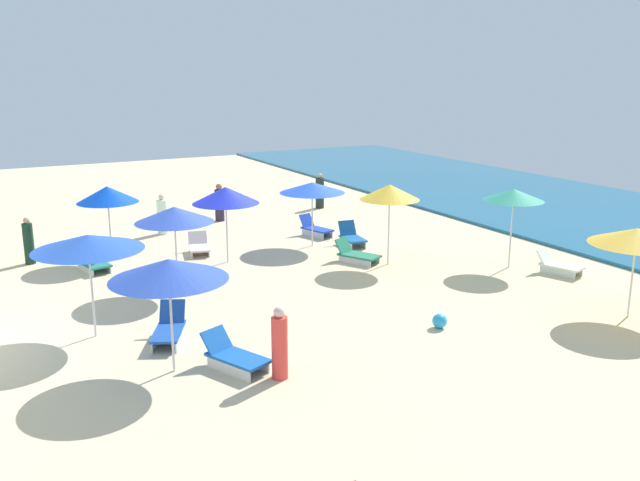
% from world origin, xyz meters
% --- Properties ---
extents(umbrella_0, '(2.39, 2.39, 2.40)m').
position_xyz_m(umbrella_0, '(3.27, 3.93, 2.18)').
color(umbrella_0, silver).
rests_on(umbrella_0, ground_plane).
extents(lounge_chair_0_0, '(1.62, 1.17, 0.73)m').
position_xyz_m(lounge_chair_0_0, '(3.76, 5.07, 0.28)').
color(lounge_chair_0_0, silver).
rests_on(lounge_chair_0_0, ground_plane).
extents(lounge_chair_0_1, '(1.59, 1.19, 0.79)m').
position_xyz_m(lounge_chair_0_1, '(1.66, 4.31, 0.28)').
color(lounge_chair_0_1, silver).
rests_on(lounge_chair_0_1, ground_plane).
extents(umbrella_1, '(2.27, 2.27, 2.25)m').
position_xyz_m(umbrella_1, '(-4.51, 11.22, 2.06)').
color(umbrella_1, silver).
rests_on(umbrella_1, ground_plane).
extents(lounge_chair_1_0, '(1.31, 0.77, 0.81)m').
position_xyz_m(lounge_chair_1_0, '(-3.85, 12.43, 0.30)').
color(lounge_chair_1_0, silver).
rests_on(lounge_chair_1_0, ground_plane).
extents(lounge_chair_1_1, '(1.43, 0.90, 0.76)m').
position_xyz_m(lounge_chair_1_1, '(-5.71, 11.97, 0.28)').
color(lounge_chair_1_1, silver).
rests_on(lounge_chair_1_1, ground_plane).
extents(umbrella_2, '(2.16, 2.16, 2.41)m').
position_xyz_m(umbrella_2, '(-1.79, 5.56, 2.19)').
color(umbrella_2, silver).
rests_on(umbrella_2, ground_plane).
extents(umbrella_3, '(1.86, 1.86, 2.49)m').
position_xyz_m(umbrella_3, '(0.79, 15.40, 2.30)').
color(umbrella_3, silver).
rests_on(umbrella_3, ground_plane).
extents(lounge_chair_3_0, '(1.45, 0.97, 0.69)m').
position_xyz_m(lounge_chair_3_0, '(2.05, 16.20, 0.27)').
color(lounge_chair_3_0, silver).
rests_on(lounge_chair_3_0, ground_plane).
extents(umbrella_4, '(1.93, 1.93, 2.45)m').
position_xyz_m(umbrella_4, '(-5.83, 4.60, 2.18)').
color(umbrella_4, silver).
rests_on(umbrella_4, ground_plane).
extents(lounge_chair_4_0, '(1.49, 0.91, 0.76)m').
position_xyz_m(lounge_chair_4_0, '(-5.03, 3.85, 0.27)').
color(lounge_chair_4_0, silver).
rests_on(lounge_chair_4_0, ground_plane).
extents(umbrella_5, '(2.50, 2.50, 2.43)m').
position_xyz_m(umbrella_5, '(0.55, 2.87, 2.25)').
color(umbrella_5, silver).
rests_on(umbrella_5, ground_plane).
extents(umbrella_6, '(2.27, 2.27, 2.29)m').
position_xyz_m(umbrella_6, '(5.55, 14.91, 2.08)').
color(umbrella_6, silver).
rests_on(umbrella_6, ground_plane).
extents(umbrella_7, '(1.88, 1.88, 2.56)m').
position_xyz_m(umbrella_7, '(-1.28, 12.25, 2.32)').
color(umbrella_7, silver).
rests_on(umbrella_7, ground_plane).
extents(lounge_chair_7_0, '(1.55, 1.22, 0.72)m').
position_xyz_m(lounge_chair_7_0, '(-1.98, 11.49, 0.25)').
color(lounge_chair_7_0, silver).
rests_on(lounge_chair_7_0, ground_plane).
extents(umbrella_8, '(2.12, 2.12, 2.45)m').
position_xyz_m(umbrella_8, '(-3.94, 7.85, 2.18)').
color(umbrella_8, silver).
rests_on(umbrella_8, ground_plane).
extents(lounge_chair_8_0, '(1.35, 0.91, 0.65)m').
position_xyz_m(lounge_chair_8_0, '(-5.39, 7.38, 0.24)').
color(lounge_chair_8_0, silver).
rests_on(lounge_chair_8_0, ground_plane).
extents(beachgoer_0, '(0.54, 0.54, 1.51)m').
position_xyz_m(beachgoer_0, '(-8.75, 7.10, 0.69)').
color(beachgoer_0, white).
rests_on(beachgoer_0, ground_plane).
extents(beachgoer_1, '(0.36, 0.36, 1.52)m').
position_xyz_m(beachgoer_1, '(4.61, 5.72, 0.71)').
color(beachgoer_1, '#E6413B').
rests_on(beachgoer_1, ground_plane).
extents(beachgoer_2, '(0.39, 0.39, 1.53)m').
position_xyz_m(beachgoer_2, '(-9.87, 9.77, 0.71)').
color(beachgoer_2, '#2F2139').
rests_on(beachgoer_2, ground_plane).
extents(beachgoer_3, '(0.44, 0.44, 1.51)m').
position_xyz_m(beachgoer_3, '(-6.73, 2.23, 0.70)').
color(beachgoer_3, '#153325').
rests_on(beachgoer_3, ground_plane).
extents(beachgoer_4, '(0.53, 0.53, 1.56)m').
position_xyz_m(beachgoer_4, '(-10.27, 14.61, 0.71)').
color(beachgoer_4, '#232C23').
rests_on(beachgoer_4, ground_plane).
extents(beach_ball_2, '(0.36, 0.36, 0.36)m').
position_xyz_m(beach_ball_2, '(3.93, 10.26, 0.18)').
color(beach_ball_2, '#279EDE').
rests_on(beach_ball_2, ground_plane).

